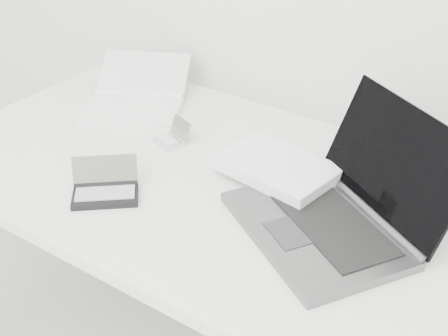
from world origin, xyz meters
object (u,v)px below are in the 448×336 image
Objects in this scene: desk at (244,203)px; laptop_large at (318,195)px; netbook_open_white at (136,99)px; palmtop_charcoal at (105,190)px.

desk is 2.68× the size of laptop_large.
netbook_open_white reaches higher than palmtop_charcoal.
netbook_open_white is 0.47m from palmtop_charcoal.
desk is 0.53m from netbook_open_white.
palmtop_charcoal is (0.25, -0.39, -0.01)m from netbook_open_white.
laptop_large is at bearing 3.17° from desk.
laptop_large is at bearing -42.03° from netbook_open_white.
desk is at bearing -145.69° from laptop_large.
palmtop_charcoal is (-0.42, -0.22, -0.02)m from laptop_large.
netbook_open_white is (-0.49, 0.18, 0.07)m from desk.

